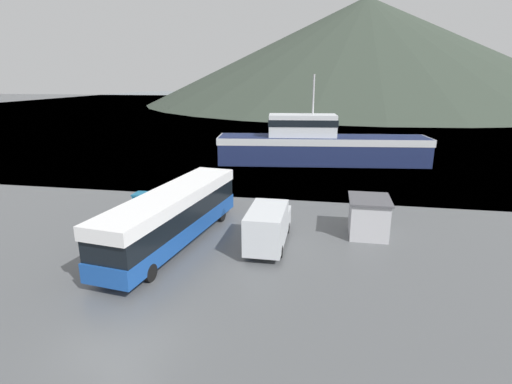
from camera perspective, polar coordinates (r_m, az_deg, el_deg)
name	(u,v)px	position (r m, az deg, el deg)	size (l,w,h in m)	color
ground_plane	(117,346)	(16.68, -19.28, -20.08)	(400.00, 400.00, 0.00)	#515456
water_surface	(310,104)	(151.35, 7.78, 12.33)	(240.00, 240.00, 0.00)	slate
hill_backdrop	(364,51)	(164.88, 15.18, 18.86)	(162.23, 162.23, 38.01)	#333D33
tour_bus	(173,214)	(23.98, -11.73, -3.15)	(4.28, 13.00, 3.24)	#194799
delivery_van	(268,225)	(23.38, 1.77, -4.72)	(2.03, 5.93, 2.44)	silver
fishing_boat	(319,144)	(46.42, 9.00, 6.75)	(24.06, 7.45, 9.90)	#19234C
storage_bin	(143,200)	(31.51, -15.89, -1.15)	(1.24, 1.26, 1.15)	teal
dock_kiosk	(369,217)	(25.92, 15.78, -3.39)	(2.52, 3.03, 2.42)	#B2B2B7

